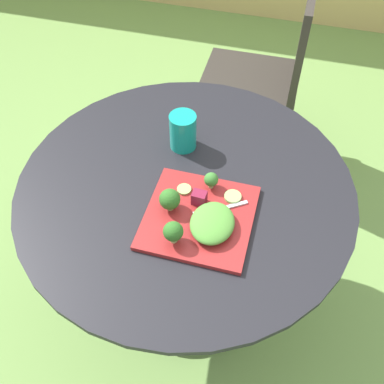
# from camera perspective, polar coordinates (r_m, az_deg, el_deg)

# --- Properties ---
(ground_plane) EXTENTS (12.00, 12.00, 0.00)m
(ground_plane) POSITION_cam_1_polar(r_m,az_deg,el_deg) (1.91, -0.58, -13.52)
(ground_plane) COLOR #70994C
(patio_table) EXTENTS (0.98, 0.98, 0.72)m
(patio_table) POSITION_cam_1_polar(r_m,az_deg,el_deg) (1.49, -0.73, -5.08)
(patio_table) COLOR black
(patio_table) RESTS_ON ground_plane
(patio_chair) EXTENTS (0.44, 0.44, 0.90)m
(patio_chair) POSITION_cam_1_polar(r_m,az_deg,el_deg) (2.10, 9.99, 15.05)
(patio_chair) COLOR #332D28
(patio_chair) RESTS_ON ground_plane
(salad_plate) EXTENTS (0.29, 0.29, 0.01)m
(salad_plate) POSITION_cam_1_polar(r_m,az_deg,el_deg) (1.22, 0.89, -3.19)
(salad_plate) COLOR maroon
(salad_plate) RESTS_ON patio_table
(drinking_glass) EXTENTS (0.08, 0.08, 0.12)m
(drinking_glass) POSITION_cam_1_polar(r_m,az_deg,el_deg) (1.38, -1.15, 7.47)
(drinking_glass) COLOR #149989
(drinking_glass) RESTS_ON patio_table
(fork) EXTENTS (0.14, 0.10, 0.00)m
(fork) POSITION_cam_1_polar(r_m,az_deg,el_deg) (1.22, 2.98, -2.31)
(fork) COLOR silver
(fork) RESTS_ON salad_plate
(lettuce_mound) EXTENTS (0.12, 0.14, 0.04)m
(lettuce_mound) POSITION_cam_1_polar(r_m,az_deg,el_deg) (1.17, 2.58, -3.91)
(lettuce_mound) COLOR #519338
(lettuce_mound) RESTS_ON salad_plate
(broccoli_floret_0) EXTENTS (0.06, 0.06, 0.07)m
(broccoli_floret_0) POSITION_cam_1_polar(r_m,az_deg,el_deg) (1.20, -2.82, -0.94)
(broccoli_floret_0) COLOR #99B770
(broccoli_floret_0) RESTS_ON salad_plate
(broccoli_floret_1) EXTENTS (0.04, 0.04, 0.05)m
(broccoli_floret_1) POSITION_cam_1_polar(r_m,az_deg,el_deg) (1.25, 2.40, 1.45)
(broccoli_floret_1) COLOR #99B770
(broccoli_floret_1) RESTS_ON salad_plate
(broccoli_floret_2) EXTENTS (0.05, 0.05, 0.07)m
(broccoli_floret_2) POSITION_cam_1_polar(r_m,az_deg,el_deg) (1.13, -2.39, -5.03)
(broccoli_floret_2) COLOR #99B770
(broccoli_floret_2) RESTS_ON salad_plate
(cucumber_slice_0) EXTENTS (0.04, 0.04, 0.01)m
(cucumber_slice_0) POSITION_cam_1_polar(r_m,az_deg,el_deg) (1.26, -1.00, 0.35)
(cucumber_slice_0) COLOR #8EB766
(cucumber_slice_0) RESTS_ON salad_plate
(cucumber_slice_1) EXTENTS (0.05, 0.05, 0.01)m
(cucumber_slice_1) POSITION_cam_1_polar(r_m,az_deg,el_deg) (1.25, 5.16, -0.60)
(cucumber_slice_1) COLOR #8EB766
(cucumber_slice_1) RESTS_ON salad_plate
(beet_chunk_0) EXTENTS (0.04, 0.03, 0.04)m
(beet_chunk_0) POSITION_cam_1_polar(r_m,az_deg,el_deg) (1.22, 0.91, -0.74)
(beet_chunk_0) COLOR maroon
(beet_chunk_0) RESTS_ON salad_plate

